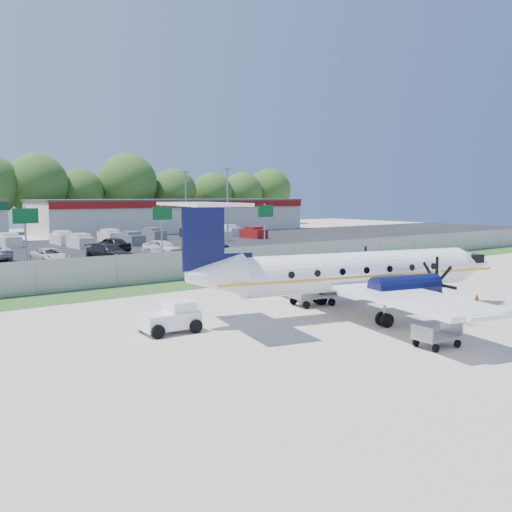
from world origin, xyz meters
TOP-DOWN VIEW (x-y plane):
  - ground at (0.00, 0.00)m, footprint 170.00×170.00m
  - grass_verge at (0.00, 12.00)m, footprint 170.00×4.00m
  - access_road at (0.00, 19.00)m, footprint 170.00×8.00m
  - parking_lot at (0.00, 40.00)m, footprint 170.00×32.00m
  - perimeter_fence at (0.00, 14.00)m, footprint 120.00×0.06m
  - building_east at (26.00, 61.98)m, footprint 44.40×12.40m
  - sign_left at (-8.00, 22.91)m, footprint 1.80×0.26m
  - sign_mid at (3.00, 22.91)m, footprint 1.80×0.26m
  - sign_right at (14.00, 22.91)m, footprint 1.80×0.26m
  - light_pole_ne at (20.00, 38.00)m, footprint 0.90×0.35m
  - light_pole_se at (20.00, 48.00)m, footprint 0.90×0.35m
  - aircraft at (0.50, -0.94)m, footprint 17.83×17.45m
  - pushback_tug at (-8.19, 1.15)m, footprint 2.47×1.82m
  - baggage_cart_near at (0.56, 1.84)m, footprint 2.45×1.70m
  - baggage_cart_far at (-1.38, -7.13)m, footprint 1.82×1.19m
  - cone_nose at (7.88, -3.12)m, footprint 0.39×0.39m
  - cone_starboard_wing at (4.77, 7.25)m, footprint 0.42×0.42m
  - road_car_mid at (4.55, 21.21)m, footprint 5.68×2.93m
  - road_car_east at (23.44, 17.55)m, footprint 4.36×2.35m
  - parked_car_b at (-4.35, 29.23)m, footprint 2.46×4.81m
  - parked_car_c at (0.60, 28.45)m, footprint 3.28×5.30m
  - parked_car_d at (6.32, 29.18)m, footprint 2.71×4.84m
  - parked_car_e at (11.83, 28.96)m, footprint 2.49×5.07m
  - parked_car_g at (3.54, 34.94)m, footprint 2.98×5.03m
  - far_parking_rows at (0.00, 45.00)m, footprint 56.00×10.00m

SIDE VIEW (x-z plane):
  - ground at x=0.00m, z-range 0.00..0.00m
  - road_car_mid at x=4.55m, z-range -0.77..0.77m
  - road_car_east at x=23.44m, z-range -0.68..0.68m
  - parked_car_b at x=-4.35m, z-range -0.65..0.65m
  - parked_car_c at x=0.60m, z-range -0.72..0.72m
  - parked_car_d at x=6.32m, z-range -0.78..0.78m
  - parked_car_e at x=11.83m, z-range -0.83..0.83m
  - parked_car_g at x=3.54m, z-range -0.80..0.80m
  - far_parking_rows at x=0.00m, z-range -0.80..0.80m
  - grass_verge at x=0.00m, z-range 0.00..0.02m
  - access_road at x=0.00m, z-range 0.00..0.02m
  - parking_lot at x=0.00m, z-range 0.00..0.02m
  - cone_nose at x=7.88m, z-range -0.02..0.54m
  - cone_starboard_wing at x=4.77m, z-range -0.02..0.58m
  - baggage_cart_far at x=-1.38m, z-range -0.03..0.88m
  - baggage_cart_near at x=0.56m, z-range -0.04..1.15m
  - pushback_tug at x=-8.19m, z-range -0.03..1.27m
  - perimeter_fence at x=0.00m, z-range 0.01..2.00m
  - aircraft at x=0.50m, z-range -0.62..4.82m
  - building_east at x=26.00m, z-range 0.01..5.25m
  - sign_left at x=-8.00m, z-range 1.11..6.11m
  - sign_mid at x=3.00m, z-range 1.11..6.11m
  - sign_right at x=14.00m, z-range 1.11..6.11m
  - light_pole_ne at x=20.00m, z-range 0.69..9.78m
  - light_pole_se at x=20.00m, z-range 0.69..9.78m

